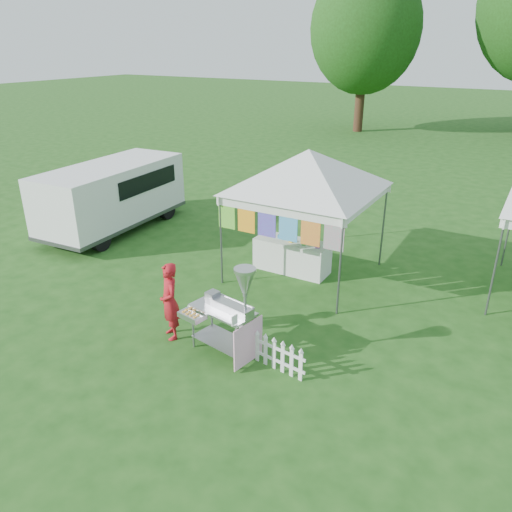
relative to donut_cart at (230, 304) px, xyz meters
The scene contains 8 objects.
ground 1.15m from the donut_cart, 141.45° to the left, with size 120.00×120.00×0.00m, color #1D4C15.
canopy_main 4.27m from the donut_cart, 95.49° to the left, with size 4.24×4.24×3.45m.
tree_left 25.56m from the donut_cart, 104.68° to the left, with size 6.40×6.40×9.53m.
donut_cart is the anchor object (origin of this frame).
vendor 1.36m from the donut_cart, behind, with size 0.55×0.36×1.50m, color #B0151E.
cargo_van 7.63m from the donut_cart, 149.31° to the left, with size 2.12×4.74×1.93m.
picket_fence 1.07m from the donut_cart, ahead, with size 1.43×0.22×0.56m.
display_table 3.91m from the donut_cart, 100.42° to the left, with size 1.80×0.70×0.77m, color white.
Camera 1 is at (4.51, -6.51, 5.17)m, focal length 35.00 mm.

